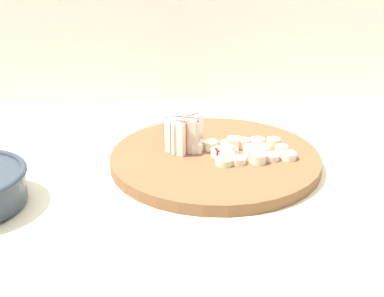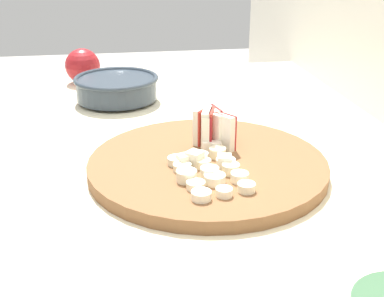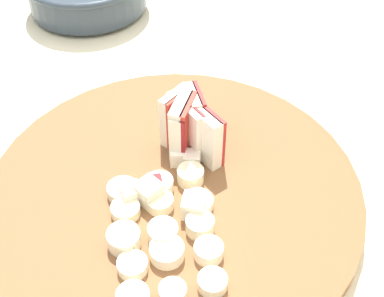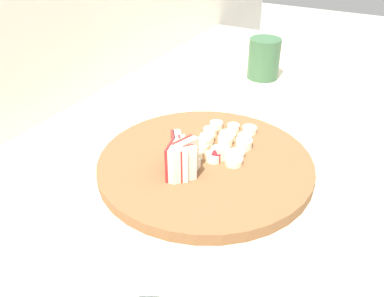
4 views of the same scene
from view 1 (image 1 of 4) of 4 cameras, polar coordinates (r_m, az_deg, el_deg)
tile_backsplash at (r=1.25m, az=4.35°, el=-1.46°), size 2.40×0.04×1.40m
cutting_board at (r=0.82m, az=2.76°, el=-1.17°), size 0.36×0.36×0.02m
apple_wedge_fan at (r=0.81m, az=-1.03°, el=1.65°), size 0.07×0.06×0.06m
apple_dice_pile at (r=0.81m, az=3.43°, el=-0.11°), size 0.09×0.08×0.02m
banana_slice_rows at (r=0.81m, az=6.71°, el=-0.27°), size 0.15×0.11×0.02m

